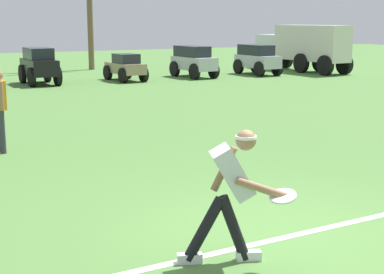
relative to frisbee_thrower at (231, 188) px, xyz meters
The scene contains 9 objects.
ground_plane 1.30m from the frisbee_thrower, 25.53° to the left, with size 80.00×80.00×0.00m, color #4F7D3B.
field_line_paint 1.25m from the frisbee_thrower, 16.51° to the left, with size 22.40×0.11×0.01m, color white.
frisbee_thrower is the anchor object (origin of this frame).
frisbee_in_flight 0.53m from the frisbee_thrower, 43.37° to the right, with size 0.37×0.37×0.10m.
parked_car_slot_d 18.11m from the frisbee_thrower, 82.60° to the left, with size 1.17×2.35×1.40m.
parked_car_slot_e 18.55m from the frisbee_thrower, 71.93° to the left, with size 1.20×2.25×1.10m.
parked_car_slot_f 19.81m from the frisbee_thrower, 63.26° to the left, with size 1.28×2.46×1.34m.
parked_car_slot_g 21.19m from the frisbee_thrower, 55.36° to the left, with size 1.18×2.42×1.34m.
box_truck 23.32m from the frisbee_thrower, 49.98° to the left, with size 1.53×5.93×2.20m.
Camera 1 is at (-3.96, -5.34, 2.47)m, focal length 55.00 mm.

